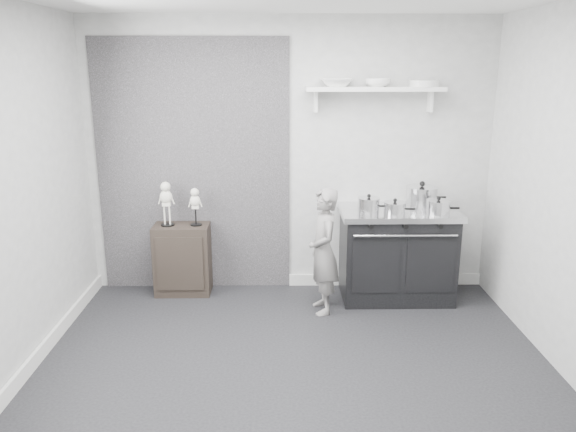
# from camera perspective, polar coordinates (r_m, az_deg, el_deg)

# --- Properties ---
(ground) EXTENTS (4.00, 4.00, 0.00)m
(ground) POSITION_cam_1_polar(r_m,az_deg,el_deg) (4.34, 0.60, -15.96)
(ground) COLOR black
(ground) RESTS_ON ground
(room_shell) EXTENTS (4.02, 3.62, 2.71)m
(room_shell) POSITION_cam_1_polar(r_m,az_deg,el_deg) (3.91, -0.70, 6.24)
(room_shell) COLOR #A1A19F
(room_shell) RESTS_ON ground
(wall_shelf) EXTENTS (1.30, 0.26, 0.24)m
(wall_shelf) POSITION_cam_1_polar(r_m,az_deg,el_deg) (5.47, 8.79, 12.53)
(wall_shelf) COLOR white
(wall_shelf) RESTS_ON room_shell
(stove) EXTENTS (1.12, 0.70, 0.90)m
(stove) POSITION_cam_1_polar(r_m,az_deg,el_deg) (5.61, 10.95, -3.74)
(stove) COLOR black
(stove) RESTS_ON ground
(side_cabinet) EXTENTS (0.55, 0.32, 0.71)m
(side_cabinet) POSITION_cam_1_polar(r_m,az_deg,el_deg) (5.73, -10.65, -4.34)
(side_cabinet) COLOR black
(side_cabinet) RESTS_ON ground
(child) EXTENTS (0.34, 0.46, 1.18)m
(child) POSITION_cam_1_polar(r_m,az_deg,el_deg) (5.15, 3.63, -3.61)
(child) COLOR slate
(child) RESTS_ON ground
(pot_front_left) EXTENTS (0.29, 0.21, 0.18)m
(pot_front_left) POSITION_cam_1_polar(r_m,az_deg,el_deg) (5.29, 8.20, 1.09)
(pot_front_left) COLOR silver
(pot_front_left) RESTS_ON stove
(pot_back_right) EXTENTS (0.39, 0.31, 0.25)m
(pot_back_right) POSITION_cam_1_polar(r_m,az_deg,el_deg) (5.62, 13.41, 1.95)
(pot_back_right) COLOR silver
(pot_back_right) RESTS_ON stove
(pot_front_right) EXTENTS (0.31, 0.22, 0.17)m
(pot_front_right) POSITION_cam_1_polar(r_m,az_deg,el_deg) (5.37, 15.02, 0.86)
(pot_front_right) COLOR silver
(pot_front_right) RESTS_ON stove
(pot_front_center) EXTENTS (0.29, 0.21, 0.15)m
(pot_front_center) POSITION_cam_1_polar(r_m,az_deg,el_deg) (5.28, 10.80, 0.79)
(pot_front_center) COLOR silver
(pot_front_center) RESTS_ON stove
(skeleton_full) EXTENTS (0.14, 0.09, 0.51)m
(skeleton_full) POSITION_cam_1_polar(r_m,az_deg,el_deg) (5.59, -12.27, 1.57)
(skeleton_full) COLOR silver
(skeleton_full) RESTS_ON side_cabinet
(skeleton_torso) EXTENTS (0.12, 0.08, 0.43)m
(skeleton_torso) POSITION_cam_1_polar(r_m,az_deg,el_deg) (5.55, -9.41, 1.21)
(skeleton_torso) COLOR silver
(skeleton_torso) RESTS_ON side_cabinet
(bowl_large) EXTENTS (0.31, 0.31, 0.08)m
(bowl_large) POSITION_cam_1_polar(r_m,az_deg,el_deg) (5.41, 4.96, 13.36)
(bowl_large) COLOR white
(bowl_large) RESTS_ON wall_shelf
(bowl_small) EXTENTS (0.24, 0.24, 0.07)m
(bowl_small) POSITION_cam_1_polar(r_m,az_deg,el_deg) (5.47, 9.10, 13.24)
(bowl_small) COLOR white
(bowl_small) RESTS_ON wall_shelf
(plate_stack) EXTENTS (0.28, 0.28, 0.06)m
(plate_stack) POSITION_cam_1_polar(r_m,az_deg,el_deg) (5.56, 13.70, 12.96)
(plate_stack) COLOR silver
(plate_stack) RESTS_ON wall_shelf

